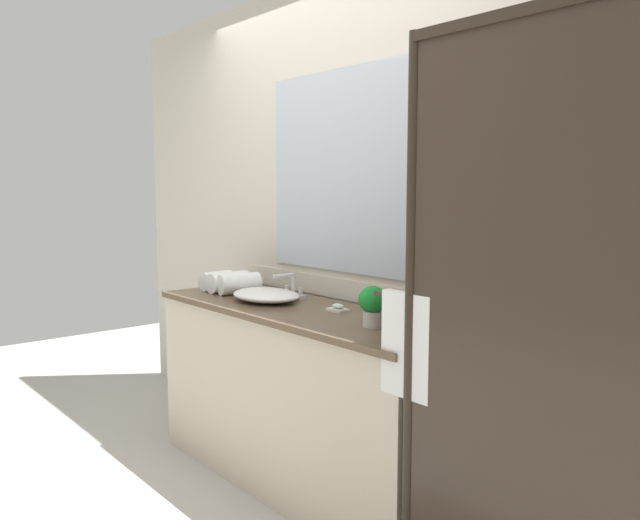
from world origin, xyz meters
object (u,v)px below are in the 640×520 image
object	(u,v)px
rolled_towel_near_edge	(217,280)
rolled_towel_far_edge	(239,284)
potted_plant	(373,303)
rolled_towel_middle	(229,282)
soap_dish	(338,308)
faucet	(292,289)
sink_basin	(266,295)
amenity_bottle_body_wash	(389,308)
amenity_bottle_shampoo	(418,314)

from	to	relation	value
rolled_towel_near_edge	rolled_towel_far_edge	bearing A→B (deg)	2.89
potted_plant	rolled_towel_middle	bearing A→B (deg)	178.47
soap_dish	rolled_towel_far_edge	world-z (taller)	rolled_towel_far_edge
faucet	rolled_towel_far_edge	xyz separation A→B (m)	(-0.27, -0.15, 0.01)
sink_basin	rolled_towel_middle	distance (m)	0.39
rolled_towel_near_edge	rolled_towel_middle	bearing A→B (deg)	5.70
sink_basin	rolled_towel_far_edge	distance (m)	0.28
faucet	amenity_bottle_body_wash	distance (m)	0.73
soap_dish	amenity_bottle_body_wash	distance (m)	0.29
sink_basin	amenity_bottle_body_wash	size ratio (longest dim) A/B	4.04
potted_plant	amenity_bottle_shampoo	bearing A→B (deg)	59.37
rolled_towel_middle	rolled_towel_far_edge	distance (m)	0.11
amenity_bottle_body_wash	rolled_towel_far_edge	distance (m)	1.01
sink_basin	rolled_towel_far_edge	size ratio (longest dim) A/B	1.81
amenity_bottle_shampoo	rolled_towel_near_edge	world-z (taller)	rolled_towel_near_edge
faucet	potted_plant	distance (m)	0.82
rolled_towel_near_edge	amenity_bottle_body_wash	bearing A→B (deg)	7.10
potted_plant	rolled_towel_middle	size ratio (longest dim) A/B	0.72
sink_basin	rolled_towel_middle	xyz separation A→B (m)	(-0.38, 0.02, 0.02)
rolled_towel_near_edge	rolled_towel_middle	distance (m)	0.11
amenity_bottle_body_wash	rolled_towel_near_edge	xyz separation A→B (m)	(-1.22, -0.15, 0.00)
rolled_towel_middle	potted_plant	bearing A→B (deg)	-1.53
sink_basin	rolled_towel_near_edge	size ratio (longest dim) A/B	2.10
rolled_towel_near_edge	amenity_bottle_shampoo	bearing A→B (deg)	6.22
faucet	soap_dish	size ratio (longest dim) A/B	1.70
amenity_bottle_body_wash	amenity_bottle_shampoo	size ratio (longest dim) A/B	1.02
potted_plant	sink_basin	bearing A→B (deg)	178.85
sink_basin	rolled_towel_far_edge	xyz separation A→B (m)	(-0.27, 0.02, 0.03)
sink_basin	faucet	size ratio (longest dim) A/B	2.41
potted_plant	soap_dish	bearing A→B (deg)	161.31
amenity_bottle_shampoo	sink_basin	bearing A→B (deg)	-170.13
sink_basin	amenity_bottle_body_wash	distance (m)	0.74
rolled_towel_near_edge	rolled_towel_middle	xyz separation A→B (m)	(0.11, 0.01, 0.00)
faucet	soap_dish	bearing A→B (deg)	-8.36
rolled_towel_far_edge	sink_basin	bearing A→B (deg)	-3.30
amenity_bottle_shampoo	rolled_towel_middle	xyz separation A→B (m)	(-1.28, -0.14, 0.01)
soap_dish	rolled_towel_near_edge	world-z (taller)	rolled_towel_near_edge
sink_basin	amenity_bottle_body_wash	bearing A→B (deg)	12.18
soap_dish	amenity_bottle_shampoo	size ratio (longest dim) A/B	1.01
amenity_bottle_shampoo	rolled_towel_near_edge	bearing A→B (deg)	-173.78
rolled_towel_middle	rolled_towel_far_edge	bearing A→B (deg)	0.08
faucet	soap_dish	distance (m)	0.45
faucet	amenity_bottle_shampoo	size ratio (longest dim) A/B	1.72
soap_dish	rolled_towel_near_edge	distance (m)	0.94
amenity_bottle_body_wash	rolled_towel_far_edge	xyz separation A→B (m)	(-1.00, -0.14, 0.01)
sink_basin	potted_plant	size ratio (longest dim) A/B	2.34
amenity_bottle_body_wash	rolled_towel_near_edge	world-z (taller)	rolled_towel_near_edge
soap_dish	amenity_bottle_shampoo	xyz separation A→B (m)	(0.46, 0.05, 0.03)
potted_plant	rolled_towel_far_edge	bearing A→B (deg)	178.30
sink_basin	potted_plant	world-z (taller)	potted_plant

